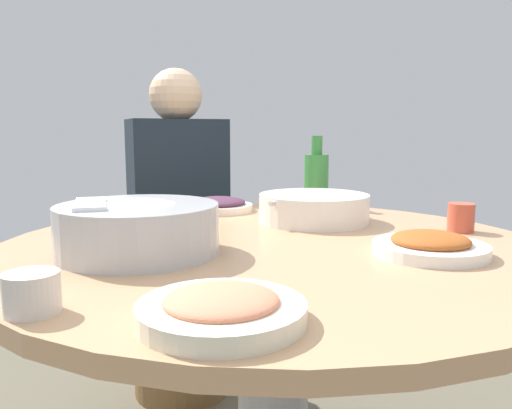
% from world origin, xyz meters
% --- Properties ---
extents(round_dining_table, '(1.16, 1.16, 0.76)m').
position_xyz_m(round_dining_table, '(0.00, 0.00, 0.58)').
color(round_dining_table, '#99999E').
rests_on(round_dining_table, ground).
extents(rice_bowl, '(0.31, 0.31, 0.11)m').
position_xyz_m(rice_bowl, '(0.28, -0.07, 0.81)').
color(rice_bowl, '#B2B5BA').
rests_on(rice_bowl, round_dining_table).
extents(soup_bowl, '(0.31, 0.29, 0.07)m').
position_xyz_m(soup_bowl, '(-0.23, -0.13, 0.80)').
color(soup_bowl, white).
rests_on(soup_bowl, round_dining_table).
extents(dish_stirfry, '(0.22, 0.22, 0.05)m').
position_xyz_m(dish_stirfry, '(-0.18, 0.26, 0.78)').
color(dish_stirfry, white).
rests_on(dish_stirfry, round_dining_table).
extents(dish_greens, '(0.21, 0.21, 0.05)m').
position_xyz_m(dish_greens, '(0.23, -0.40, 0.78)').
color(dish_greens, silver).
rests_on(dish_greens, round_dining_table).
extents(dish_shrimp, '(0.21, 0.21, 0.04)m').
position_xyz_m(dish_shrimp, '(0.33, 0.33, 0.78)').
color(dish_shrimp, silver).
rests_on(dish_shrimp, round_dining_table).
extents(dish_eggplant, '(0.20, 0.20, 0.04)m').
position_xyz_m(dish_eggplant, '(-0.12, -0.43, 0.78)').
color(dish_eggplant, silver).
rests_on(dish_eggplant, round_dining_table).
extents(green_bottle, '(0.08, 0.08, 0.22)m').
position_xyz_m(green_bottle, '(-0.41, -0.32, 0.85)').
color(green_bottle, '#378239').
rests_on(green_bottle, round_dining_table).
extents(tea_cup_near, '(0.06, 0.06, 0.07)m').
position_xyz_m(tea_cup_near, '(-0.43, 0.16, 0.79)').
color(tea_cup_near, '#C64F38').
rests_on(tea_cup_near, round_dining_table).
extents(tea_cup_far, '(0.07, 0.07, 0.05)m').
position_xyz_m(tea_cup_far, '(0.51, 0.16, 0.79)').
color(tea_cup_far, silver).
rests_on(tea_cup_far, round_dining_table).
extents(stool_for_diner_left, '(0.36, 0.36, 0.46)m').
position_xyz_m(stool_for_diner_left, '(-0.18, -0.83, 0.23)').
color(stool_for_diner_left, brown).
rests_on(stool_for_diner_left, ground).
extents(diner_left, '(0.39, 0.40, 0.76)m').
position_xyz_m(diner_left, '(-0.18, -0.83, 0.78)').
color(diner_left, '#2D333D').
rests_on(diner_left, stool_for_diner_left).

